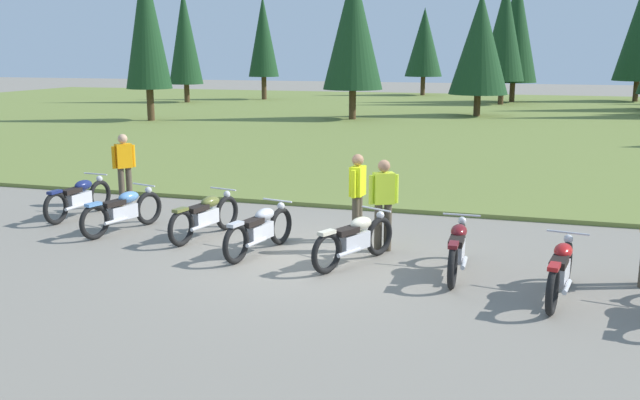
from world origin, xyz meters
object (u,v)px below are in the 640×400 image
object	(u,v)px
motorcycle_maroon	(457,248)
motorcycle_navy	(79,197)
motorcycle_red	(561,270)
rider_near_row_end	(383,200)
motorcycle_olive	(205,215)
motorcycle_cream	(355,239)
rider_with_back_turned	(124,165)
rider_checking_bike	(358,192)
motorcycle_silver	(260,230)
motorcycle_sky_blue	(123,210)

from	to	relation	value
motorcycle_maroon	motorcycle_navy	bearing A→B (deg)	168.70
motorcycle_red	rider_near_row_end	xyz separation A→B (m)	(-2.98, 1.69, 0.51)
motorcycle_olive	motorcycle_red	world-z (taller)	same
motorcycle_cream	rider_with_back_turned	xyz separation A→B (m)	(-6.31, 2.99, 0.51)
rider_checking_bike	motorcycle_cream	bearing A→B (deg)	-77.78
motorcycle_silver	motorcycle_red	size ratio (longest dim) A/B	0.99
motorcycle_navy	rider_checking_bike	bearing A→B (deg)	-1.14
motorcycle_sky_blue	motorcycle_olive	xyz separation A→B (m)	(1.77, 0.07, 0.00)
motorcycle_maroon	motorcycle_red	bearing A→B (deg)	-24.50
motorcycle_silver	rider_near_row_end	bearing A→B (deg)	20.75
motorcycle_navy	rider_near_row_end	world-z (taller)	rider_near_row_end
motorcycle_sky_blue	motorcycle_red	bearing A→B (deg)	-10.66
motorcycle_maroon	motorcycle_red	xyz separation A→B (m)	(1.55, -0.71, 0.00)
rider_near_row_end	rider_checking_bike	size ratio (longest dim) A/B	1.00
motorcycle_sky_blue	motorcycle_silver	xyz separation A→B (m)	(3.19, -0.64, 0.00)
motorcycle_maroon	motorcycle_cream	bearing A→B (deg)	177.51
motorcycle_olive	motorcycle_maroon	bearing A→B (deg)	-10.51
motorcycle_maroon	rider_with_back_turned	distance (m)	8.61
motorcycle_maroon	rider_checking_bike	bearing A→B (deg)	143.06
motorcycle_red	motorcycle_navy	bearing A→B (deg)	166.49
motorcycle_olive	motorcycle_red	size ratio (longest dim) A/B	0.99
motorcycle_sky_blue	rider_near_row_end	xyz separation A→B (m)	(5.26, 0.14, 0.51)
motorcycle_red	rider_checking_bike	distance (m)	4.26
motorcycle_maroon	motorcycle_olive	bearing A→B (deg)	169.49
rider_near_row_end	motorcycle_olive	bearing A→B (deg)	-178.73
motorcycle_silver	rider_checking_bike	bearing A→B (deg)	42.36
rider_with_back_turned	motorcycle_maroon	bearing A→B (deg)	-20.92
motorcycle_cream	rider_near_row_end	bearing A→B (deg)	72.09
rider_checking_bike	rider_near_row_end	bearing A→B (deg)	-41.76
rider_with_back_turned	motorcycle_red	bearing A→B (deg)	-21.51
motorcycle_maroon	rider_checking_bike	world-z (taller)	rider_checking_bike
motorcycle_olive	rider_with_back_turned	distance (m)	3.83
rider_with_back_turned	rider_checking_bike	xyz separation A→B (m)	(5.99, -1.54, 0.00)
motorcycle_olive	motorcycle_sky_blue	bearing A→B (deg)	-177.83
motorcycle_sky_blue	rider_checking_bike	xyz separation A→B (m)	(4.64, 0.69, 0.51)
motorcycle_sky_blue	motorcycle_olive	distance (m)	1.78
motorcycle_olive	motorcycle_maroon	distance (m)	4.99
motorcycle_sky_blue	rider_checking_bike	distance (m)	4.72
motorcycle_cream	rider_with_back_turned	distance (m)	7.00
motorcycle_silver	motorcycle_cream	size ratio (longest dim) A/B	1.07
motorcycle_red	rider_checking_bike	world-z (taller)	rider_checking_bike
motorcycle_cream	motorcycle_red	bearing A→B (deg)	-13.43
motorcycle_navy	rider_checking_bike	size ratio (longest dim) A/B	1.26
motorcycle_silver	rider_near_row_end	size ratio (longest dim) A/B	1.24
rider_near_row_end	rider_with_back_turned	size ratio (longest dim) A/B	1.00
motorcycle_sky_blue	motorcycle_maroon	world-z (taller)	same
motorcycle_maroon	rider_checking_bike	size ratio (longest dim) A/B	1.26
motorcycle_olive	rider_near_row_end	distance (m)	3.52
rider_with_back_turned	motorcycle_navy	bearing A→B (deg)	-100.48
motorcycle_navy	motorcycle_red	distance (m)	10.12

